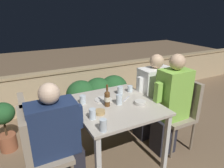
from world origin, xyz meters
TOP-DOWN VIEW (x-y plane):
  - ground_plane at (0.00, 0.00)m, footprint 16.00×16.00m
  - parapet_wall at (0.00, 1.69)m, footprint 9.00×0.18m
  - dining_table at (0.00, 0.00)m, footprint 0.94×1.00m
  - planter_hedge at (0.22, 1.01)m, footprint 1.08×0.47m
  - chair_left_near at (-0.91, -0.18)m, footprint 0.41×0.41m
  - person_navy_jumper at (-0.71, -0.18)m, footprint 0.51×0.26m
  - chair_left_far at (-0.89, 0.15)m, footprint 0.41×0.41m
  - chair_right_near at (0.89, -0.19)m, footprint 0.41×0.41m
  - person_green_blouse at (0.69, -0.19)m, footprint 0.47×0.26m
  - chair_right_far at (0.90, 0.19)m, footprint 0.41×0.41m
  - person_white_polo at (0.70, 0.19)m, footprint 0.51×0.26m
  - beer_bottle at (-0.10, -0.01)m, footprint 0.06×0.06m
  - plate_0 at (-0.08, 0.15)m, footprint 0.21×0.21m
  - bowl_0 at (-0.25, -0.14)m, footprint 0.11×0.11m
  - bowl_1 at (0.25, -0.14)m, footprint 0.13×0.13m
  - glass_cup_0 at (-0.33, 0.17)m, footprint 0.07×0.07m
  - glass_cup_1 at (-0.36, -0.45)m, footprint 0.07×0.07m
  - glass_cup_2 at (-0.36, -0.20)m, footprint 0.07×0.07m
  - glass_cup_3 at (0.04, -0.03)m, footprint 0.07×0.07m
  - glass_cup_4 at (0.35, 0.23)m, footprint 0.07×0.07m
  - glass_cup_5 at (0.19, 0.22)m, footprint 0.07×0.07m
  - fork_0 at (0.18, 0.05)m, footprint 0.15×0.12m
  - potted_plant at (-1.21, 0.77)m, footprint 0.30×0.30m

SIDE VIEW (x-z plane):
  - ground_plane at x=0.00m, z-range 0.00..0.00m
  - parapet_wall at x=0.00m, z-range 0.01..0.75m
  - planter_hedge at x=0.22m, z-range 0.04..0.76m
  - potted_plant at x=-1.21m, z-range 0.08..0.76m
  - chair_left_near at x=-0.91m, z-range 0.10..1.04m
  - chair_left_far at x=-0.89m, z-range 0.10..1.04m
  - chair_right_near at x=0.89m, z-range 0.10..1.04m
  - chair_right_far at x=0.90m, z-range 0.10..1.04m
  - person_navy_jumper at x=-0.71m, z-range 0.00..1.18m
  - person_white_polo at x=0.70m, z-range 0.00..1.22m
  - dining_table at x=0.00m, z-range 0.28..1.03m
  - person_green_blouse at x=0.69m, z-range 0.01..1.31m
  - fork_0 at x=0.18m, z-range 0.74..0.75m
  - plate_0 at x=-0.08m, z-range 0.74..0.75m
  - bowl_0 at x=-0.25m, z-range 0.75..0.79m
  - bowl_1 at x=0.25m, z-range 0.75..0.79m
  - glass_cup_4 at x=0.35m, z-range 0.74..0.83m
  - glass_cup_0 at x=-0.33m, z-range 0.74..0.85m
  - glass_cup_5 at x=0.19m, z-range 0.74..0.85m
  - glass_cup_2 at x=-0.36m, z-range 0.74..0.85m
  - glass_cup_1 at x=-0.36m, z-range 0.74..0.86m
  - glass_cup_3 at x=0.04m, z-range 0.74..0.86m
  - beer_bottle at x=-0.10m, z-range 0.71..0.97m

